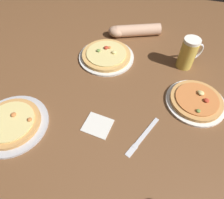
# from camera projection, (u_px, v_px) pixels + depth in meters

# --- Properties ---
(ground_plane) EXTENTS (2.40, 2.40, 0.03)m
(ground_plane) POSITION_uv_depth(u_px,v_px,m) (112.00, 104.00, 0.95)
(ground_plane) COLOR brown
(pizza_plate_near) EXTENTS (0.31, 0.31, 0.05)m
(pizza_plate_near) POSITION_uv_depth(u_px,v_px,m) (11.00, 123.00, 0.85)
(pizza_plate_near) COLOR #B2B2B7
(pizza_plate_near) RESTS_ON ground_plane
(pizza_plate_far) EXTENTS (0.32, 0.32, 0.05)m
(pizza_plate_far) POSITION_uv_depth(u_px,v_px,m) (106.00, 55.00, 1.12)
(pizza_plate_far) COLOR silver
(pizza_plate_far) RESTS_ON ground_plane
(pizza_plate_side) EXTENTS (0.28, 0.28, 0.05)m
(pizza_plate_side) POSITION_uv_depth(u_px,v_px,m) (196.00, 101.00, 0.92)
(pizza_plate_side) COLOR silver
(pizza_plate_side) RESTS_ON ground_plane
(beer_mug_dark) EXTENTS (0.13, 0.12, 0.17)m
(beer_mug_dark) POSITION_uv_depth(u_px,v_px,m) (188.00, 53.00, 1.03)
(beer_mug_dark) COLOR gold
(beer_mug_dark) RESTS_ON ground_plane
(napkin_folded) EXTENTS (0.13, 0.12, 0.01)m
(napkin_folded) POSITION_uv_depth(u_px,v_px,m) (98.00, 125.00, 0.85)
(napkin_folded) COLOR silver
(napkin_folded) RESTS_ON ground_plane
(knife_right) EXTENTS (0.11, 0.22, 0.01)m
(knife_right) POSITION_uv_depth(u_px,v_px,m) (143.00, 136.00, 0.82)
(knife_right) COLOR silver
(knife_right) RESTS_ON ground_plane
(diner_arm) EXTENTS (0.32, 0.18, 0.07)m
(diner_arm) POSITION_uv_depth(u_px,v_px,m) (132.00, 31.00, 1.24)
(diner_arm) COLOR tan
(diner_arm) RESTS_ON ground_plane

